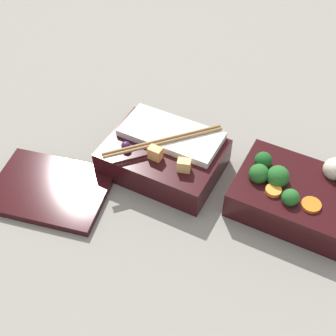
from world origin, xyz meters
name	(u,v)px	position (x,y,z in m)	size (l,w,h in m)	color
ground_plane	(223,186)	(0.00, 0.00, 0.00)	(3.00, 3.00, 0.00)	gray
bento_tray_vegetable	(298,194)	(-0.12, -0.01, 0.03)	(0.19, 0.14, 0.08)	black
bento_tray_rice	(164,155)	(0.11, 0.01, 0.03)	(0.19, 0.16, 0.07)	black
bento_lid	(50,189)	(0.25, 0.14, 0.01)	(0.19, 0.13, 0.01)	black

